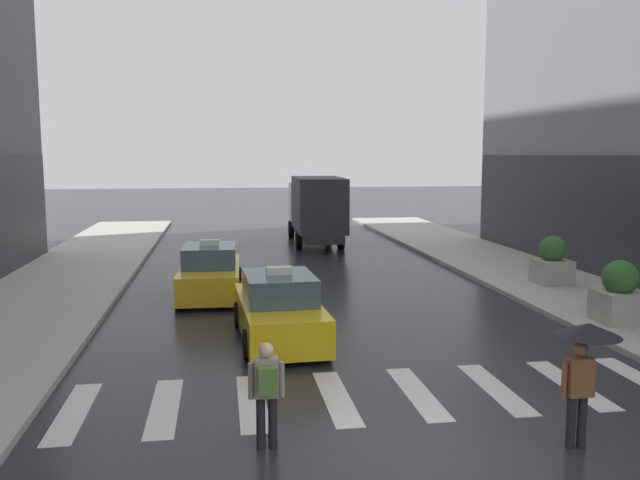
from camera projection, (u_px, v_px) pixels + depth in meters
The scene contains 9 objects.
ground_plane at pixel (427, 472), 9.24m from camera, with size 160.00×160.00×0.00m, color #26262B.
crosswalk_markings at pixel (377, 395), 12.18m from camera, with size 11.30×2.80×0.01m.
taxi_lead at pixel (279, 311), 15.70m from camera, with size 2.08×4.61×1.80m.
taxi_second at pixel (210, 273), 20.60m from camera, with size 2.04×4.59×1.80m.
box_truck at pixel (316, 207), 32.19m from camera, with size 2.44×7.60×3.35m.
pedestrian_with_umbrella at pixel (585, 351), 9.83m from camera, with size 0.96×0.96×1.94m.
pedestrian_with_backpack at pixel (267, 387), 9.82m from camera, with size 0.55×0.43×1.65m.
planter_near_corner at pixel (619, 294), 16.84m from camera, with size 1.10×1.10×1.60m.
planter_mid_block at pixel (552, 262), 21.86m from camera, with size 1.10×1.10×1.60m.
Camera 1 is at (-2.81, -8.41, 4.44)m, focal length 36.85 mm.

